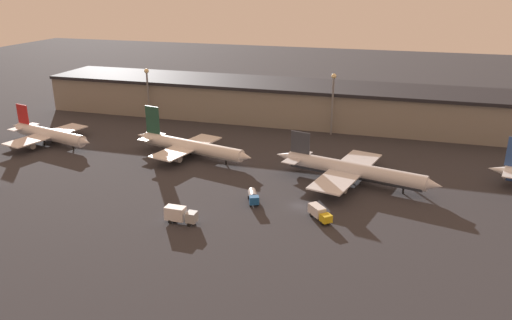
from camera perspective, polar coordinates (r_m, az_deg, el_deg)
ground at (r=123.95m, az=4.98°, el=-5.22°), size 600.00×600.00×0.00m
terminal_building at (r=193.37m, az=9.79°, el=6.16°), size 239.57×27.17×14.70m
airplane_0 at (r=181.73m, az=-22.56°, el=2.70°), size 38.42×29.40×12.19m
airplane_1 at (r=156.86m, az=-7.52°, el=1.53°), size 43.78×28.00×14.47m
airplane_2 at (r=137.94m, az=10.95°, el=-1.19°), size 46.57×35.48×12.20m
service_vehicle_0 at (r=124.52m, az=-0.33°, el=-4.18°), size 4.50×6.73×2.78m
service_vehicle_1 at (r=115.61m, az=-8.70°, el=-6.17°), size 7.46×2.61×3.85m
service_vehicle_3 at (r=116.96m, az=7.24°, el=-5.99°), size 6.55×6.91×3.00m
lamp_post_0 at (r=201.06m, az=-12.28°, el=8.21°), size 1.80×1.80×20.14m
lamp_post_1 at (r=178.09m, az=8.77°, el=7.29°), size 1.80×1.80×21.94m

